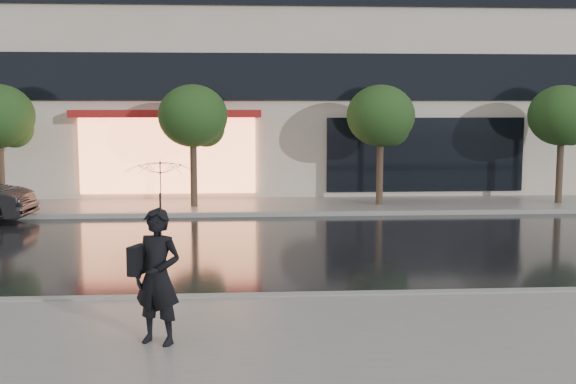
{
  "coord_description": "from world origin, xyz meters",
  "views": [
    {
      "loc": [
        -1.52,
        -13.03,
        3.37
      ],
      "look_at": [
        -0.45,
        3.06,
        1.4
      ],
      "focal_mm": 45.0,
      "sensor_mm": 36.0,
      "label": 1
    }
  ],
  "objects": [
    {
      "name": "tree_mid_west",
      "position": [
        -2.94,
        10.03,
        2.92
      ],
      "size": [
        2.2,
        2.2,
        3.99
      ],
      "color": "#33261C",
      "rests_on": "ground"
    },
    {
      "name": "tree_mid_east",
      "position": [
        3.06,
        10.03,
        2.92
      ],
      "size": [
        2.2,
        2.2,
        3.99
      ],
      "color": "#33261C",
      "rests_on": "ground"
    },
    {
      "name": "curb_far",
      "position": [
        0.0,
        8.5,
        0.07
      ],
      "size": [
        60.0,
        0.25,
        0.14
      ],
      "primitive_type": "cube",
      "color": "gray",
      "rests_on": "ground"
    },
    {
      "name": "ground",
      "position": [
        0.0,
        0.0,
        0.0
      ],
      "size": [
        120.0,
        120.0,
        0.0
      ],
      "primitive_type": "plane",
      "color": "black",
      "rests_on": "ground"
    },
    {
      "name": "sidewalk_far",
      "position": [
        0.0,
        10.25,
        0.06
      ],
      "size": [
        60.0,
        3.5,
        0.12
      ],
      "primitive_type": "cube",
      "color": "slate",
      "rests_on": "ground"
    },
    {
      "name": "pedestrian_with_umbrella",
      "position": [
        -2.62,
        -3.4,
        1.72
      ],
      "size": [
        1.24,
        1.25,
        2.53
      ],
      "rotation": [
        0.0,
        0.0,
        -0.42
      ],
      "color": "black",
      "rests_on": "sidewalk_near"
    },
    {
      "name": "tree_far_east",
      "position": [
        9.06,
        10.03,
        2.92
      ],
      "size": [
        2.2,
        2.2,
        3.99
      ],
      "color": "#33261C",
      "rests_on": "ground"
    },
    {
      "name": "curb_near",
      "position": [
        0.0,
        -1.0,
        0.07
      ],
      "size": [
        60.0,
        0.25,
        0.14
      ],
      "primitive_type": "cube",
      "color": "gray",
      "rests_on": "ground"
    },
    {
      "name": "tree_far_west",
      "position": [
        -8.94,
        10.03,
        2.92
      ],
      "size": [
        2.2,
        2.2,
        3.99
      ],
      "color": "#33261C",
      "rests_on": "ground"
    },
    {
      "name": "sidewalk_near",
      "position": [
        0.0,
        -3.25,
        0.06
      ],
      "size": [
        60.0,
        4.5,
        0.12
      ],
      "primitive_type": "cube",
      "color": "slate",
      "rests_on": "ground"
    }
  ]
}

